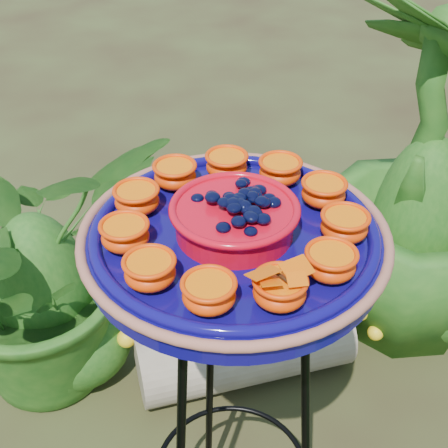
{
  "coord_description": "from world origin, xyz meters",
  "views": [
    {
      "loc": [
        -0.29,
        -0.84,
        1.51
      ],
      "look_at": [
        -0.14,
        -0.11,
        0.96
      ],
      "focal_mm": 50.0,
      "sensor_mm": 36.0,
      "label": 1
    }
  ],
  "objects": [
    {
      "name": "tripod_stand",
      "position": [
        -0.13,
        -0.11,
        0.54
      ],
      "size": [
        0.36,
        0.37,
        0.89
      ],
      "rotation": [
        0.0,
        0.0,
        0.12
      ],
      "color": "black",
      "rests_on": "ground"
    },
    {
      "name": "feeder_dish",
      "position": [
        -0.13,
        -0.11,
        0.94
      ],
      "size": [
        0.5,
        0.5,
        0.11
      ],
      "rotation": [
        0.0,
        0.0,
        0.12
      ],
      "color": "#0C075A",
      "rests_on": "tripod_stand"
    },
    {
      "name": "driftwood_log",
      "position": [
        0.02,
        0.39,
        0.11
      ],
      "size": [
        0.65,
        0.26,
        0.21
      ],
      "primitive_type": "cylinder",
      "rotation": [
        0.0,
        1.57,
        0.08
      ],
      "color": "tan",
      "rests_on": "ground"
    },
    {
      "name": "shrub_back_left",
      "position": [
        -0.54,
        0.56,
        0.4
      ],
      "size": [
        0.93,
        0.91,
        0.79
      ],
      "primitive_type": "imported",
      "rotation": [
        0.0,
        0.0,
        0.58
      ],
      "color": "#1B4F15",
      "rests_on": "ground"
    },
    {
      "name": "shrub_back_right",
      "position": [
        0.6,
        0.55,
        0.55
      ],
      "size": [
        0.8,
        0.8,
        1.1
      ],
      "primitive_type": "imported",
      "rotation": [
        0.0,
        0.0,
        1.97
      ],
      "color": "#1B4F15",
      "rests_on": "ground"
    }
  ]
}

